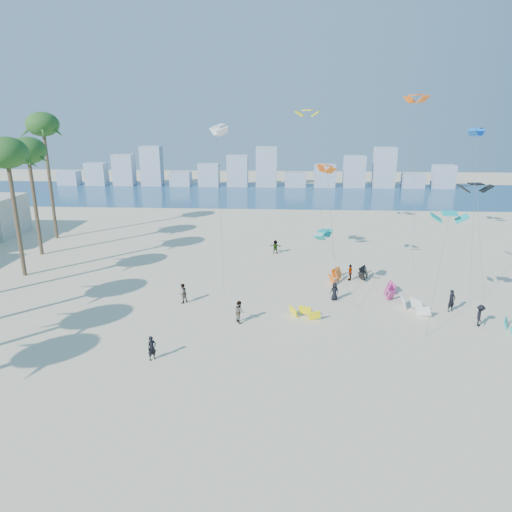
{
  "coord_description": "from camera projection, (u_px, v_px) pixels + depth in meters",
  "views": [
    {
      "loc": [
        5.02,
        -18.77,
        15.17
      ],
      "look_at": [
        3.0,
        16.0,
        4.5
      ],
      "focal_mm": 32.84,
      "sensor_mm": 36.0,
      "label": 1
    }
  ],
  "objects": [
    {
      "name": "ground",
      "position": [
        175.0,
        440.0,
        22.63
      ],
      "size": [
        220.0,
        220.0,
        0.0
      ],
      "primitive_type": "plane",
      "color": "beige",
      "rests_on": "ground"
    },
    {
      "name": "ocean",
      "position": [
        257.0,
        194.0,
        91.36
      ],
      "size": [
        220.0,
        220.0,
        0.0
      ],
      "primitive_type": "plane",
      "color": "navy",
      "rests_on": "ground"
    },
    {
      "name": "kitesurfer_near",
      "position": [
        152.0,
        348.0,
        29.81
      ],
      "size": [
        0.7,
        0.69,
        1.62
      ],
      "primitive_type": "imported",
      "rotation": [
        0.0,
        0.0,
        0.74
      ],
      "color": "black",
      "rests_on": "ground"
    },
    {
      "name": "kitesurfer_mid",
      "position": [
        239.0,
        312.0,
        35.22
      ],
      "size": [
        0.98,
        1.04,
        1.7
      ],
      "primitive_type": "imported",
      "rotation": [
        0.0,
        0.0,
        2.12
      ],
      "color": "gray",
      "rests_on": "ground"
    },
    {
      "name": "kitesurfers_far",
      "position": [
        334.0,
        283.0,
        41.24
      ],
      "size": [
        23.88,
        18.92,
        1.82
      ],
      "color": "black",
      "rests_on": "ground"
    },
    {
      "name": "grounded_kites",
      "position": [
        379.0,
        293.0,
        39.95
      ],
      "size": [
        16.89,
        14.03,
        0.96
      ],
      "color": "#FFEB0D",
      "rests_on": "ground"
    },
    {
      "name": "flying_kites",
      "position": [
        390.0,
        152.0,
        41.81
      ],
      "size": [
        31.17,
        35.01,
        17.53
      ],
      "color": "#0EA8A3",
      "rests_on": "ground"
    },
    {
      "name": "distant_skyline",
      "position": [
        254.0,
        172.0,
        100.07
      ],
      "size": [
        85.0,
        3.0,
        8.4
      ],
      "color": "#9EADBF",
      "rests_on": "ground"
    }
  ]
}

